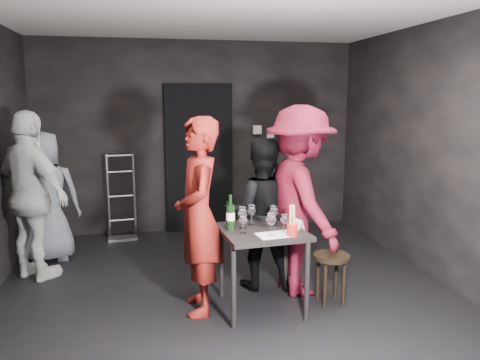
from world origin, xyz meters
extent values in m
cube|color=black|center=(0.00, 0.00, 0.00)|extent=(4.50, 5.00, 0.02)
cube|color=silver|center=(0.00, 0.00, 2.70)|extent=(4.50, 5.00, 0.02)
cube|color=black|center=(0.00, 2.50, 1.35)|extent=(4.50, 0.04, 2.70)
cube|color=black|center=(0.00, -2.50, 1.35)|extent=(4.50, 0.04, 2.70)
cube|color=black|center=(2.25, 0.00, 1.35)|extent=(0.04, 5.00, 2.70)
cube|color=black|center=(0.00, 2.44, 1.05)|extent=(0.95, 0.10, 2.10)
cube|color=#B7B7B2|center=(0.85, 2.45, 1.45)|extent=(0.12, 0.06, 0.12)
cube|color=#B7B7B2|center=(1.05, 2.45, 1.40)|extent=(0.10, 0.06, 0.14)
cylinder|color=#B2B2B7|center=(-1.26, 2.30, 0.58)|extent=(0.03, 0.03, 1.16)
cylinder|color=#B2B2B7|center=(-0.92, 2.30, 0.58)|extent=(0.03, 0.03, 1.16)
cube|color=#B2B2B7|center=(-1.09, 2.18, 0.01)|extent=(0.39, 0.21, 0.03)
cylinder|color=black|center=(-1.26, 2.33, 0.08)|extent=(0.04, 0.16, 0.16)
cylinder|color=black|center=(-0.92, 2.33, 0.08)|extent=(0.04, 0.16, 0.16)
cube|color=black|center=(0.26, -0.25, 0.73)|extent=(0.72, 0.72, 0.04)
cylinder|color=black|center=(-0.06, -0.57, 0.35)|extent=(0.04, 0.04, 0.71)
cylinder|color=black|center=(0.58, -0.57, 0.35)|extent=(0.04, 0.04, 0.71)
cylinder|color=black|center=(-0.06, 0.07, 0.35)|extent=(0.04, 0.04, 0.71)
cylinder|color=black|center=(0.58, 0.07, 0.35)|extent=(0.04, 0.04, 0.71)
cylinder|color=black|center=(0.92, -0.25, 0.45)|extent=(0.34, 0.34, 0.04)
cylinder|color=black|center=(1.02, -0.16, 0.21)|extent=(0.04, 0.04, 0.41)
cylinder|color=black|center=(0.83, -0.16, 0.21)|extent=(0.04, 0.04, 0.41)
cylinder|color=black|center=(0.83, -0.35, 0.21)|extent=(0.04, 0.04, 0.41)
cylinder|color=black|center=(1.02, -0.35, 0.21)|extent=(0.04, 0.04, 0.41)
imported|color=maroon|center=(-0.30, -0.16, 1.03)|extent=(0.49, 0.75, 2.05)
imported|color=black|center=(0.37, 0.27, 0.78)|extent=(0.82, 0.56, 1.55)
imported|color=#560B1A|center=(0.71, 0.06, 1.13)|extent=(0.92, 1.56, 2.27)
imported|color=silver|center=(-1.92, 0.94, 1.07)|extent=(1.33, 1.28, 2.14)
imported|color=#575763|center=(-1.90, 1.50, 0.79)|extent=(0.82, 0.51, 1.57)
cube|color=white|center=(0.32, -0.44, 0.75)|extent=(0.33, 0.25, 0.00)
cylinder|color=black|center=(-0.02, -0.20, 0.86)|extent=(0.08, 0.08, 0.23)
cylinder|color=black|center=(-0.02, -0.20, 1.02)|extent=(0.03, 0.03, 0.09)
cylinder|color=white|center=(-0.02, -0.20, 0.87)|extent=(0.08, 0.08, 0.07)
cylinder|color=red|center=(0.46, -0.49, 0.80)|extent=(0.09, 0.09, 0.10)
camera|label=1|loc=(-0.73, -4.16, 1.91)|focal=35.00mm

